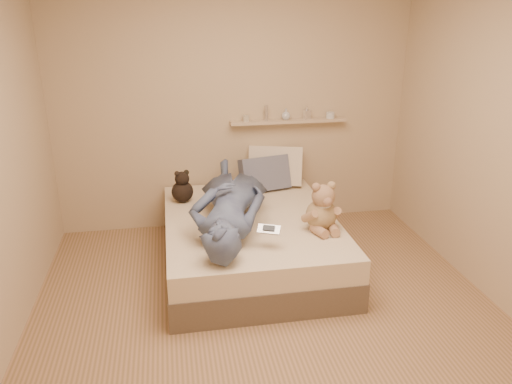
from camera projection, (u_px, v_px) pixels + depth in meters
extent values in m
plane|color=#9A6F50|center=(271.00, 322.00, 3.72)|extent=(3.80, 3.80, 0.00)
plane|color=tan|center=(234.00, 102.00, 5.01)|extent=(3.60, 0.00, 3.60)
plane|color=tan|center=(405.00, 330.00, 1.51)|extent=(3.60, 0.00, 3.60)
cube|color=brown|center=(251.00, 251.00, 4.53)|extent=(1.50, 1.90, 0.25)
cube|color=beige|center=(250.00, 228.00, 4.45)|extent=(1.48, 1.88, 0.20)
cube|color=#AEB2B5|center=(269.00, 229.00, 3.82)|extent=(0.19, 0.14, 0.06)
cube|color=black|center=(269.00, 228.00, 3.81)|extent=(0.10, 0.07, 0.03)
sphere|color=#91794F|center=(321.00, 215.00, 4.15)|extent=(0.26, 0.26, 0.26)
sphere|color=#90724F|center=(323.00, 196.00, 4.07)|extent=(0.19, 0.19, 0.19)
sphere|color=#8F694E|center=(316.00, 187.00, 4.02)|extent=(0.07, 0.07, 0.07)
sphere|color=tan|center=(331.00, 186.00, 4.06)|extent=(0.07, 0.07, 0.07)
sphere|color=#88624B|center=(328.00, 202.00, 4.00)|extent=(0.08, 0.08, 0.08)
cylinder|color=#9F7855|center=(310.00, 216.00, 4.08)|extent=(0.13, 0.18, 0.15)
cylinder|color=#A67A58|center=(336.00, 213.00, 4.15)|extent=(0.10, 0.18, 0.15)
cylinder|color=#A67958|center=(319.00, 231.00, 4.07)|extent=(0.13, 0.19, 0.08)
cylinder|color=#A27956|center=(333.00, 229.00, 4.10)|extent=(0.09, 0.18, 0.08)
cylinder|color=#BDB3A1|center=(323.00, 205.00, 4.10)|extent=(0.15, 0.15, 0.02)
sphere|color=black|center=(182.00, 191.00, 4.75)|extent=(0.21, 0.21, 0.21)
sphere|color=black|center=(182.00, 179.00, 4.69)|extent=(0.14, 0.14, 0.14)
sphere|color=black|center=(177.00, 174.00, 4.65)|extent=(0.05, 0.05, 0.05)
sphere|color=black|center=(186.00, 172.00, 4.69)|extent=(0.05, 0.05, 0.05)
cube|color=beige|center=(276.00, 166.00, 5.18)|extent=(0.61, 0.42, 0.43)
cube|color=#585A6A|center=(265.00, 174.00, 5.03)|extent=(0.54, 0.34, 0.37)
imported|color=slate|center=(230.00, 202.00, 4.24)|extent=(0.99, 1.78, 0.40)
cube|color=tan|center=(288.00, 121.00, 5.11)|extent=(1.20, 0.12, 0.03)
cylinder|color=beige|center=(246.00, 118.00, 5.03)|extent=(0.07, 0.07, 0.06)
cylinder|color=silver|center=(266.00, 113.00, 5.04)|extent=(0.04, 0.04, 0.16)
imported|color=#B8BCC1|center=(286.00, 114.00, 5.08)|extent=(0.11, 0.11, 0.12)
imported|color=white|center=(307.00, 112.00, 5.12)|extent=(0.08, 0.08, 0.14)
cylinder|color=silver|center=(330.00, 115.00, 5.17)|extent=(0.09, 0.09, 0.06)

